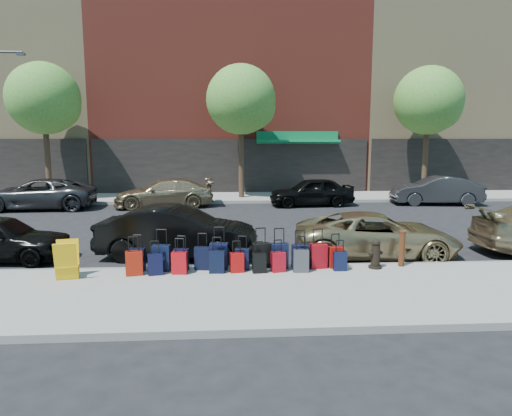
{
  "coord_description": "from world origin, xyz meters",
  "views": [
    {
      "loc": [
        -0.29,
        -15.96,
        3.42
      ],
      "look_at": [
        0.62,
        -1.5,
        1.2
      ],
      "focal_mm": 32.0,
      "sensor_mm": 36.0,
      "label": 1
    }
  ],
  "objects": [
    {
      "name": "building_center",
      "position": [
        0.0,
        17.99,
        9.98
      ],
      "size": [
        17.0,
        12.85,
        20.0
      ],
      "color": "maroon",
      "rests_on": "ground"
    },
    {
      "name": "building_left",
      "position": [
        -16.0,
        17.98,
        7.98
      ],
      "size": [
        15.0,
        12.12,
        16.0
      ],
      "color": "tan",
      "rests_on": "ground"
    },
    {
      "name": "curb_near",
      "position": [
        0.0,
        -4.48,
        0.07
      ],
      "size": [
        60.0,
        0.08,
        0.15
      ],
      "primitive_type": "cube",
      "color": "gray",
      "rests_on": "ground"
    },
    {
      "name": "suitcase_back_2",
      "position": [
        -1.47,
        -5.11,
        0.42
      ],
      "size": [
        0.38,
        0.24,
        0.88
      ],
      "rotation": [
        0.0,
        0.0,
        -0.09
      ],
      "color": "#B20B11",
      "rests_on": "sidewalk_near"
    },
    {
      "name": "suitcase_front_1",
      "position": [
        -1.94,
        -4.83,
        0.48
      ],
      "size": [
        0.45,
        0.27,
        1.05
      ],
      "rotation": [
        0.0,
        0.0,
        -0.08
      ],
      "color": "black",
      "rests_on": "sidewalk_near"
    },
    {
      "name": "building_right",
      "position": [
        16.0,
        17.99,
        8.98
      ],
      "size": [
        15.0,
        12.12,
        18.0
      ],
      "color": "tan",
      "rests_on": "ground"
    },
    {
      "name": "car_near_1",
      "position": [
        -1.73,
        -3.0,
        0.74
      ],
      "size": [
        4.69,
        2.17,
        1.49
      ],
      "primitive_type": "imported",
      "rotation": [
        0.0,
        0.0,
        1.44
      ],
      "color": "black",
      "rests_on": "ground"
    },
    {
      "name": "bollard",
      "position": [
        4.18,
        -4.79,
        0.63
      ],
      "size": [
        0.17,
        0.17,
        0.93
      ],
      "color": "#38190C",
      "rests_on": "sidewalk_near"
    },
    {
      "name": "car_far_0",
      "position": [
        -9.46,
        6.61,
        0.74
      ],
      "size": [
        5.45,
        2.71,
        1.48
      ],
      "primitive_type": "imported",
      "rotation": [
        0.0,
        0.0,
        -1.52
      ],
      "color": "#333335",
      "rests_on": "ground"
    },
    {
      "name": "suitcase_back_7",
      "position": [
        0.95,
        -5.09,
        0.4
      ],
      "size": [
        0.37,
        0.26,
        0.81
      ],
      "rotation": [
        0.0,
        0.0,
        0.2
      ],
      "color": "#A00A16",
      "rests_on": "sidewalk_near"
    },
    {
      "name": "suitcase_back_1",
      "position": [
        -2.05,
        -5.16,
        0.41
      ],
      "size": [
        0.38,
        0.26,
        0.83
      ],
      "rotation": [
        0.0,
        0.0,
        0.19
      ],
      "color": "black",
      "rests_on": "sidewalk_near"
    },
    {
      "name": "suitcase_front_8",
      "position": [
        1.53,
        -4.84,
        0.46
      ],
      "size": [
        0.41,
        0.23,
        0.99
      ],
      "rotation": [
        0.0,
        0.0,
        -0.01
      ],
      "color": "black",
      "rests_on": "sidewalk_near"
    },
    {
      "name": "suitcase_front_10",
      "position": [
        2.45,
        -4.81,
        0.43
      ],
      "size": [
        0.39,
        0.26,
        0.88
      ],
      "rotation": [
        0.0,
        0.0,
        0.16
      ],
      "color": "#B0100B",
      "rests_on": "sidewalk_near"
    },
    {
      "name": "sidewalk_far",
      "position": [
        0.0,
        10.0,
        0.07
      ],
      "size": [
        60.0,
        4.0,
        0.15
      ],
      "primitive_type": "cube",
      "color": "gray",
      "rests_on": "ground"
    },
    {
      "name": "car_far_1",
      "position": [
        -3.44,
        6.89,
        0.71
      ],
      "size": [
        5.1,
        2.6,
        1.42
      ],
      "primitive_type": "imported",
      "rotation": [
        0.0,
        0.0,
        -1.44
      ],
      "color": "#967F5C",
      "rests_on": "ground"
    },
    {
      "name": "tree_right",
      "position": [
        11.14,
        9.5,
        5.41
      ],
      "size": [
        3.8,
        3.8,
        7.27
      ],
      "color": "black",
      "rests_on": "sidewalk_far"
    },
    {
      "name": "suitcase_front_6",
      "position": [
        0.55,
        -4.75,
        0.48
      ],
      "size": [
        0.47,
        0.32,
        1.04
      ],
      "rotation": [
        0.0,
        0.0,
        0.21
      ],
      "color": "black",
      "rests_on": "sidewalk_near"
    },
    {
      "name": "fire_hydrant",
      "position": [
        3.45,
        -4.92,
        0.5
      ],
      "size": [
        0.39,
        0.34,
        0.76
      ],
      "rotation": [
        0.0,
        0.0,
        0.35
      ],
      "color": "black",
      "rests_on": "sidewalk_near"
    },
    {
      "name": "suitcase_back_6",
      "position": [
        0.48,
        -5.14,
        0.39
      ],
      "size": [
        0.35,
        0.22,
        0.78
      ],
      "rotation": [
        0.0,
        0.0,
        0.1
      ],
      "color": "black",
      "rests_on": "sidewalk_near"
    },
    {
      "name": "car_far_3",
      "position": [
        10.55,
        6.93,
        0.74
      ],
      "size": [
        4.65,
        2.07,
        1.48
      ],
      "primitive_type": "imported",
      "rotation": [
        0.0,
        0.0,
        -1.69
      ],
      "color": "#343436",
      "rests_on": "ground"
    },
    {
      "name": "car_far_2",
      "position": [
        3.99,
        6.9,
        0.72
      ],
      "size": [
        4.37,
        2.03,
        1.45
      ],
      "primitive_type": "imported",
      "rotation": [
        0.0,
        0.0,
        -1.49
      ],
      "color": "black",
      "rests_on": "ground"
    },
    {
      "name": "car_near_2",
      "position": [
        4.02,
        -3.28,
        0.65
      ],
      "size": [
        4.84,
        2.58,
        1.3
      ],
      "primitive_type": "imported",
      "rotation": [
        0.0,
        0.0,
        1.48
      ],
      "color": "#99865E",
      "rests_on": "ground"
    },
    {
      "name": "suitcase_front_3",
      "position": [
        -0.94,
        -4.77,
        0.44
      ],
      "size": [
        0.41,
        0.26,
        0.92
      ],
      "rotation": [
        0.0,
        0.0,
        -0.13
      ],
      "color": "black",
      "rests_on": "sidewalk_near"
    },
    {
      "name": "suitcase_back_0",
      "position": [
        -2.55,
        -5.15,
        0.45
      ],
      "size": [
        0.44,
        0.31,
        0.95
      ],
      "rotation": [
        0.0,
        0.0,
        0.2
      ],
      "color": "#991A09",
      "rests_on": "sidewalk_near"
    },
    {
      "name": "suitcase_front_7",
      "position": [
        1.01,
        -4.79,
        0.47
      ],
      "size": [
        0.44,
        0.26,
        1.03
      ],
      "rotation": [
        0.0,
        0.0,
        0.06
      ],
      "color": "black",
      "rests_on": "sidewalk_near"
    },
    {
      "name": "suitcase_front_0",
      "position": [
        -2.55,
        -4.76,
        0.43
      ],
      "size": [
        0.39,
        0.23,
        0.91
      ],
      "rotation": [
        0.0,
        0.0,
        -0.07
      ],
      "color": "black",
      "rests_on": "sidewalk_near"
    },
    {
      "name": "suitcase_front_2",
      "position": [
        -1.46,
        -4.79,
        0.42
      ],
      "size": [
        0.39,
        0.25,
        0.87
      ],
      "rotation": [
        0.0,
        0.0,
        -0.15
      ],
      "color": "black",
      "rests_on": "sidewalk_near"
    },
    {
      "name": "curb_far",
      "position": [
        0.0,
        7.98,
        0.07
      ],
      "size": [
        60.0,
        0.08,
        0.15
      ],
      "primitive_type": "cube",
      "color": "gray",
      "rests_on": "ground"
    },
    {
      "name": "suitcase_back_8",
      "position": [
        1.51,
        -5.13,
        0.43
      ],
      "size": [
        0.39,
        0.23,
        0.9
      ],
      "rotation": [
        0.0,
        0.0,
        -0.04
      ],
      "color": "#3A3A3F",
      "rests_on": "sidewalk_near"
    },
    {
      "name": "suitcase_front_4",
      "position": [
        -0.52,
        -4.77,
        0.49
      ],
      "size": [
        0.47,
        0.3,
        1.08
      ],
      "rotation": [
        0.0,
        0.0,
        -0.13
      ],
      "color": "black",
      "rests_on": "sidewalk_near"
    },
    {
      "name": "suitcase_front_9",
      "position": [
        2.0,
        -4.83,
        0.47
      ],
      "size": [
        0.45,
        0.29,
        1.01
      ],
      "rotation": [
        0.0,
        0.0,
        0.16
      ],
      "color": "maroon",
      "rests_on": "sidewalk_near"
    },
    {
      "name": "sidewalk_near",
      "position": [
        0.0,
        -6.5,
        0.07
      ],
      "size": [
        60.0,
        4.0,
        0.15
      ],
      "primitive_type": "cube",
      "color": "gray",
      "rests_on": "ground"
    },
    {
      "name": "suitcase_back_4",
      "position": [
        -0.56,
        -5.08,
        0.43
      ],
      "size": [
        0.38,
        0.23,
        0.89
      ],
      "rotation": [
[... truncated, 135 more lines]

